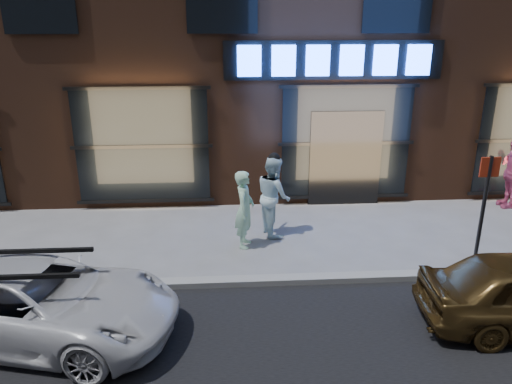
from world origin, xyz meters
TOP-DOWN VIEW (x-y plane):
  - ground at (0.00, 0.00)m, footprint 90.00×90.00m
  - curb at (0.00, 0.00)m, footprint 60.00×0.25m
  - man_bowtie at (-2.63, 1.61)m, footprint 0.49×0.66m
  - man_cap at (-1.96, 2.23)m, footprint 0.86×1.00m
  - passerby at (4.12, 3.47)m, footprint 0.44×1.03m
  - white_suv at (-5.86, -1.30)m, footprint 4.56×2.87m
  - sign_post at (1.67, 0.21)m, footprint 0.36×0.07m

SIDE VIEW (x-z plane):
  - ground at x=0.00m, z-range 0.00..0.00m
  - curb at x=0.00m, z-range 0.00..0.12m
  - white_suv at x=-5.86m, z-range 0.00..1.17m
  - man_bowtie at x=-2.63m, z-range 0.00..1.65m
  - passerby at x=4.12m, z-range 0.00..1.75m
  - man_cap at x=-1.96m, z-range 0.00..1.77m
  - sign_post at x=1.67m, z-range 0.24..2.51m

